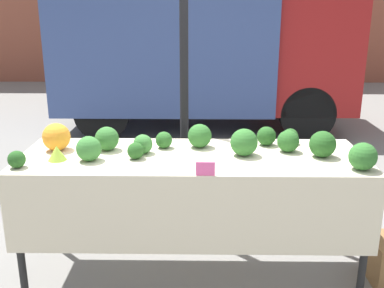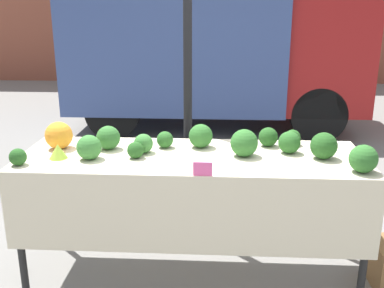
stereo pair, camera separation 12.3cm
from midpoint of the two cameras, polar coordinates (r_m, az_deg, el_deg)
ground_plane at (r=3.48m, az=-1.05°, el=-15.84°), size 40.00×40.00×0.00m
tent_pole at (r=3.67m, az=-1.97°, el=6.96°), size 0.07×0.07×2.49m
parked_truck at (r=7.27m, az=-0.20°, el=13.34°), size 4.45×2.14×2.66m
market_table at (r=3.05m, az=-1.17°, el=-3.86°), size 2.36×0.80×0.91m
orange_cauliflower at (r=3.32m, az=-17.86°, el=0.86°), size 0.20×0.20×0.20m
romanesco_head at (r=3.11m, az=-17.86°, el=-1.12°), size 0.12×0.12×0.10m
broccoli_head_0 at (r=3.04m, az=-14.11°, el=-0.58°), size 0.17×0.17×0.17m
broccoli_head_1 at (r=3.32m, az=8.39°, el=1.00°), size 0.14×0.14×0.14m
broccoli_head_2 at (r=3.13m, az=15.18°, el=-0.03°), size 0.18×0.18×0.18m
broccoli_head_3 at (r=3.23m, az=-4.67°, el=0.51°), size 0.12×0.12×0.12m
broccoli_head_4 at (r=3.23m, az=-0.11°, el=1.04°), size 0.17×0.17×0.17m
broccoli_head_5 at (r=3.38m, az=11.36°, el=0.96°), size 0.12×0.12×0.12m
broccoli_head_6 at (r=3.06m, az=5.49°, el=0.19°), size 0.19×0.19×0.19m
broccoli_head_7 at (r=3.12m, az=-7.38°, el=-0.02°), size 0.13×0.13×0.13m
broccoli_head_8 at (r=2.95m, az=19.78°, el=-1.51°), size 0.17×0.17×0.17m
broccoli_head_9 at (r=3.54m, az=-17.57°, el=1.18°), size 0.11×0.11×0.11m
broccoli_head_10 at (r=3.23m, az=-11.83°, el=0.66°), size 0.17×0.17×0.17m
broccoli_head_11 at (r=3.06m, az=-22.45°, el=-1.82°), size 0.11×0.11×0.11m
broccoli_head_12 at (r=3.02m, az=-8.33°, el=-0.87°), size 0.11×0.11×0.11m
broccoli_head_13 at (r=3.19m, az=11.04°, el=0.34°), size 0.15×0.15×0.15m
price_sign at (r=2.70m, az=0.41°, el=-3.18°), size 0.12×0.01×0.09m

